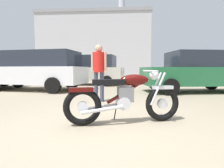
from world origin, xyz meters
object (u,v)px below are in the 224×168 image
object	(u,v)px
vintage_motorcycle	(125,98)
bystander	(99,67)
dark_sedan_left	(92,70)
pale_sedan_back	(194,72)
red_hatchback_near	(35,69)

from	to	relation	value
vintage_motorcycle	bystander	bearing A→B (deg)	94.82
dark_sedan_left	pale_sedan_back	bearing A→B (deg)	153.87
vintage_motorcycle	pale_sedan_back	distance (m)	5.39
bystander	vintage_motorcycle	bearing A→B (deg)	-155.42
vintage_motorcycle	red_hatchback_near	size ratio (longest dim) A/B	0.42
vintage_motorcycle	pale_sedan_back	xyz separation A→B (m)	(2.81, 4.59, 0.38)
bystander	pale_sedan_back	bearing A→B (deg)	-51.21
vintage_motorcycle	dark_sedan_left	size ratio (longest dim) A/B	0.50
bystander	dark_sedan_left	distance (m)	5.77
vintage_motorcycle	bystander	xyz separation A→B (m)	(-0.79, 2.09, 0.57)
vintage_motorcycle	dark_sedan_left	world-z (taller)	dark_sedan_left
bystander	dark_sedan_left	xyz separation A→B (m)	(-1.28, 5.62, -0.10)
pale_sedan_back	vintage_motorcycle	bearing A→B (deg)	-130.89
vintage_motorcycle	dark_sedan_left	bearing A→B (deg)	89.24
vintage_motorcycle	pale_sedan_back	size ratio (longest dim) A/B	0.46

